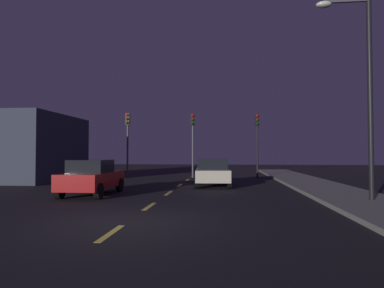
{
  "coord_description": "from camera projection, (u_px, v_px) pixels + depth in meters",
  "views": [
    {
      "loc": [
        2.57,
        -8.4,
        1.79
      ],
      "look_at": [
        0.22,
        14.84,
        2.5
      ],
      "focal_mm": 30.59,
      "sensor_mm": 36.0,
      "label": 1
    }
  ],
  "objects": [
    {
      "name": "car_stopped_ahead",
      "position": [
        212.0,
        172.0,
        18.21
      ],
      "size": [
        2.12,
        4.05,
        1.53
      ],
      "color": "beige",
      "rests_on": "ground_plane"
    },
    {
      "name": "lane_stripe_seventh",
      "position": [
        197.0,
        173.0,
        30.04
      ],
      "size": [
        0.16,
        1.6,
        0.01
      ],
      "primitive_type": "cube",
      "color": "#EACC4C",
      "rests_on": "ground_plane"
    },
    {
      "name": "lane_stripe_second",
      "position": [
        150.0,
        206.0,
        11.15
      ],
      "size": [
        0.16,
        1.6,
        0.01
      ],
      "primitive_type": "cube",
      "color": "#EACC4C",
      "rests_on": "ground_plane"
    },
    {
      "name": "lane_stripe_fifth",
      "position": [
        188.0,
        180.0,
        22.48
      ],
      "size": [
        0.16,
        1.6,
        0.01
      ],
      "primitive_type": "cube",
      "color": "#EACC4C",
      "rests_on": "ground_plane"
    },
    {
      "name": "street_lamp_right",
      "position": [
        362.0,
        79.0,
        11.85
      ],
      "size": [
        1.95,
        0.36,
        7.51
      ],
      "color": "black",
      "rests_on": "ground_plane"
    },
    {
      "name": "traffic_signal_left",
      "position": [
        128.0,
        132.0,
        25.21
      ],
      "size": [
        0.32,
        0.38,
        4.93
      ],
      "color": "#4C4C51",
      "rests_on": "ground_plane"
    },
    {
      "name": "lane_stripe_fourth",
      "position": [
        180.0,
        185.0,
        18.71
      ],
      "size": [
        0.16,
        1.6,
        0.01
      ],
      "primitive_type": "cube",
      "color": "#EACC4C",
      "rests_on": "ground_plane"
    },
    {
      "name": "car_adjacent_lane",
      "position": [
        92.0,
        177.0,
        14.23
      ],
      "size": [
        1.87,
        3.85,
        1.54
      ],
      "color": "#B21919",
      "rests_on": "ground_plane"
    },
    {
      "name": "ground_plane",
      "position": [
        171.0,
        192.0,
        15.52
      ],
      "size": [
        80.0,
        80.0,
        0.0
      ],
      "primitive_type": "plane",
      "color": "black"
    },
    {
      "name": "storefront_left",
      "position": [
        30.0,
        148.0,
        22.14
      ],
      "size": [
        5.17,
        7.15,
        4.4
      ],
      "primitive_type": "cube",
      "color": "#333847",
      "rests_on": "ground_plane"
    },
    {
      "name": "traffic_signal_center",
      "position": [
        193.0,
        133.0,
        24.7
      ],
      "size": [
        0.32,
        0.38,
        4.83
      ],
      "color": "#4C4C51",
      "rests_on": "ground_plane"
    },
    {
      "name": "sidewalk_curb_right",
      "position": [
        335.0,
        192.0,
        14.77
      ],
      "size": [
        3.0,
        40.0,
        0.15
      ],
      "primitive_type": "cube",
      "color": "gray",
      "rests_on": "ground_plane"
    },
    {
      "name": "lane_stripe_nearest",
      "position": [
        111.0,
        233.0,
        7.37
      ],
      "size": [
        0.16,
        1.6,
        0.01
      ],
      "primitive_type": "cube",
      "color": "#EACC4C",
      "rests_on": "ground_plane"
    },
    {
      "name": "traffic_signal_right",
      "position": [
        257.0,
        133.0,
        24.21
      ],
      "size": [
        0.32,
        0.38,
        4.76
      ],
      "color": "black",
      "rests_on": "ground_plane"
    },
    {
      "name": "lane_stripe_sixth",
      "position": [
        193.0,
        176.0,
        26.26
      ],
      "size": [
        0.16,
        1.6,
        0.01
      ],
      "primitive_type": "cube",
      "color": "#EACC4C",
      "rests_on": "ground_plane"
    },
    {
      "name": "lane_stripe_third",
      "position": [
        169.0,
        193.0,
        14.93
      ],
      "size": [
        0.16,
        1.6,
        0.01
      ],
      "primitive_type": "cube",
      "color": "#EACC4C",
      "rests_on": "ground_plane"
    }
  ]
}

